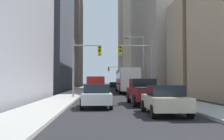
{
  "coord_description": "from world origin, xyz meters",
  "views": [
    {
      "loc": [
        -1.52,
        -4.42,
        1.71
      ],
      "look_at": [
        0.0,
        24.45,
        2.96
      ],
      "focal_mm": 41.67,
      "sensor_mm": 36.0,
      "label": 1
    }
  ],
  "objects_px": {
    "sedan_grey": "(97,86)",
    "traffic_signal_near_left": "(85,59)",
    "sedan_white": "(97,96)",
    "traffic_signal_near_right": "(138,59)",
    "sedan_beige": "(165,100)",
    "city_bus": "(127,80)",
    "pickup_truck_maroon": "(144,92)",
    "cargo_van_red": "(96,85)",
    "sedan_silver": "(96,88)",
    "sedan_black": "(113,86)",
    "traffic_signal_far_right": "(115,72)"
  },
  "relations": [
    {
      "from": "sedan_grey",
      "to": "traffic_signal_near_left",
      "type": "xyz_separation_m",
      "value": [
        -1.03,
        -22.25,
        3.23
      ]
    },
    {
      "from": "sedan_white",
      "to": "traffic_signal_near_right",
      "type": "xyz_separation_m",
      "value": [
        4.18,
        9.82,
        3.26
      ]
    },
    {
      "from": "sedan_white",
      "to": "sedan_beige",
      "type": "bearing_deg",
      "value": -46.64
    },
    {
      "from": "city_bus",
      "to": "pickup_truck_maroon",
      "type": "xyz_separation_m",
      "value": [
        -0.68,
        -18.17,
        -1.0
      ]
    },
    {
      "from": "city_bus",
      "to": "cargo_van_red",
      "type": "height_order",
      "value": "city_bus"
    },
    {
      "from": "city_bus",
      "to": "sedan_silver",
      "type": "height_order",
      "value": "city_bus"
    },
    {
      "from": "sedan_beige",
      "to": "sedan_black",
      "type": "xyz_separation_m",
      "value": [
        -0.16,
        43.44,
        0.0
      ]
    },
    {
      "from": "sedan_beige",
      "to": "traffic_signal_near_left",
      "type": "xyz_separation_m",
      "value": [
        -4.71,
        13.52,
        3.23
      ]
    },
    {
      "from": "sedan_black",
      "to": "city_bus",
      "type": "bearing_deg",
      "value": -87.53
    },
    {
      "from": "pickup_truck_maroon",
      "to": "sedan_white",
      "type": "height_order",
      "value": "pickup_truck_maroon"
    },
    {
      "from": "cargo_van_red",
      "to": "sedan_black",
      "type": "relative_size",
      "value": 1.24
    },
    {
      "from": "sedan_grey",
      "to": "traffic_signal_far_right",
      "type": "relative_size",
      "value": 0.71
    },
    {
      "from": "sedan_beige",
      "to": "cargo_van_red",
      "type": "bearing_deg",
      "value": 100.84
    },
    {
      "from": "pickup_truck_maroon",
      "to": "sedan_silver",
      "type": "distance_m",
      "value": 19.66
    },
    {
      "from": "cargo_van_red",
      "to": "traffic_signal_near_right",
      "type": "distance_m",
      "value": 7.49
    },
    {
      "from": "sedan_beige",
      "to": "traffic_signal_far_right",
      "type": "height_order",
      "value": "traffic_signal_far_right"
    },
    {
      "from": "city_bus",
      "to": "cargo_van_red",
      "type": "xyz_separation_m",
      "value": [
        -4.31,
        -4.95,
        -0.64
      ]
    },
    {
      "from": "sedan_grey",
      "to": "sedan_beige",
      "type": "bearing_deg",
      "value": -84.12
    },
    {
      "from": "sedan_beige",
      "to": "traffic_signal_far_right",
      "type": "bearing_deg",
      "value": 89.07
    },
    {
      "from": "sedan_beige",
      "to": "sedan_silver",
      "type": "distance_m",
      "value": 25.35
    },
    {
      "from": "sedan_grey",
      "to": "traffic_signal_near_right",
      "type": "bearing_deg",
      "value": -78.91
    },
    {
      "from": "sedan_grey",
      "to": "traffic_signal_near_left",
      "type": "bearing_deg",
      "value": -92.65
    },
    {
      "from": "pickup_truck_maroon",
      "to": "sedan_black",
      "type": "relative_size",
      "value": 1.28
    },
    {
      "from": "sedan_white",
      "to": "city_bus",
      "type": "bearing_deg",
      "value": 78.34
    },
    {
      "from": "traffic_signal_near_right",
      "to": "traffic_signal_far_right",
      "type": "distance_m",
      "value": 40.12
    },
    {
      "from": "sedan_silver",
      "to": "sedan_grey",
      "type": "bearing_deg",
      "value": 90.04
    },
    {
      "from": "sedan_beige",
      "to": "sedan_grey",
      "type": "distance_m",
      "value": 35.97
    },
    {
      "from": "sedan_silver",
      "to": "traffic_signal_near_right",
      "type": "xyz_separation_m",
      "value": [
        4.35,
        -11.56,
        3.26
      ]
    },
    {
      "from": "cargo_van_red",
      "to": "sedan_silver",
      "type": "height_order",
      "value": "cargo_van_red"
    },
    {
      "from": "sedan_white",
      "to": "traffic_signal_far_right",
      "type": "height_order",
      "value": "traffic_signal_far_right"
    },
    {
      "from": "sedan_white",
      "to": "sedan_grey",
      "type": "xyz_separation_m",
      "value": [
        -0.18,
        32.07,
        0.0
      ]
    },
    {
      "from": "sedan_black",
      "to": "traffic_signal_near_left",
      "type": "xyz_separation_m",
      "value": [
        -4.55,
        -29.92,
        3.23
      ]
    },
    {
      "from": "sedan_silver",
      "to": "sedan_white",
      "type": "bearing_deg",
      "value": -89.53
    },
    {
      "from": "sedan_beige",
      "to": "traffic_signal_far_right",
      "type": "distance_m",
      "value": 53.75
    },
    {
      "from": "traffic_signal_near_left",
      "to": "sedan_beige",
      "type": "bearing_deg",
      "value": -70.78
    },
    {
      "from": "sedan_grey",
      "to": "sedan_white",
      "type": "bearing_deg",
      "value": -89.67
    },
    {
      "from": "sedan_silver",
      "to": "traffic_signal_near_right",
      "type": "relative_size",
      "value": 0.7
    },
    {
      "from": "traffic_signal_near_left",
      "to": "traffic_signal_far_right",
      "type": "xyz_separation_m",
      "value": [
        5.58,
        40.12,
        0.01
      ]
    },
    {
      "from": "cargo_van_red",
      "to": "traffic_signal_near_left",
      "type": "bearing_deg",
      "value": -101.16
    },
    {
      "from": "traffic_signal_far_right",
      "to": "cargo_van_red",
      "type": "bearing_deg",
      "value": -97.4
    },
    {
      "from": "pickup_truck_maroon",
      "to": "traffic_signal_near_left",
      "type": "xyz_separation_m",
      "value": [
        -4.71,
        7.75,
        3.07
      ]
    },
    {
      "from": "sedan_white",
      "to": "traffic_signal_far_right",
      "type": "relative_size",
      "value": 0.7
    },
    {
      "from": "traffic_signal_far_right",
      "to": "sedan_silver",
      "type": "bearing_deg",
      "value": -99.04
    },
    {
      "from": "sedan_silver",
      "to": "sedan_black",
      "type": "height_order",
      "value": "same"
    },
    {
      "from": "city_bus",
      "to": "sedan_grey",
      "type": "distance_m",
      "value": 12.67
    },
    {
      "from": "city_bus",
      "to": "sedan_silver",
      "type": "relative_size",
      "value": 2.74
    },
    {
      "from": "traffic_signal_near_right",
      "to": "sedan_beige",
      "type": "bearing_deg",
      "value": -92.87
    },
    {
      "from": "sedan_white",
      "to": "sedan_black",
      "type": "distance_m",
      "value": 39.88
    },
    {
      "from": "pickup_truck_maroon",
      "to": "cargo_van_red",
      "type": "distance_m",
      "value": 13.71
    },
    {
      "from": "city_bus",
      "to": "traffic_signal_near_right",
      "type": "xyz_separation_m",
      "value": [
        0.0,
        -10.42,
        2.11
      ]
    }
  ]
}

